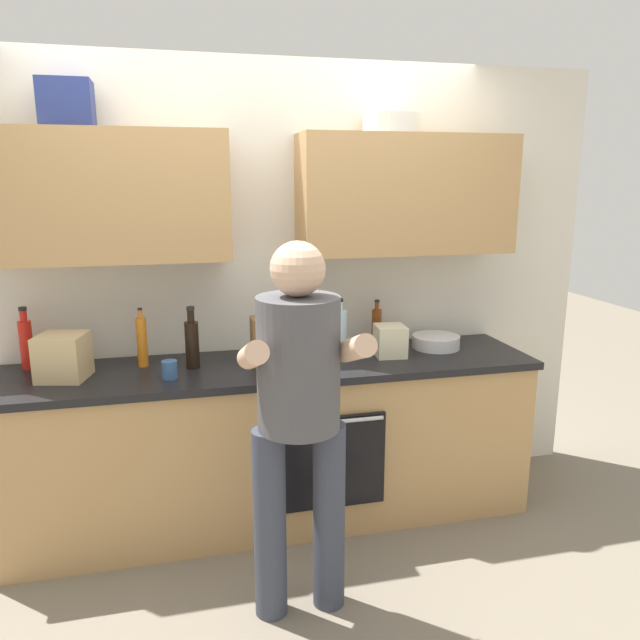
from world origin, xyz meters
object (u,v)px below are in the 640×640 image
(mixing_bowl, at_px, (436,342))
(grocery_bag_bread, at_px, (63,357))
(bottle_soy, at_px, (192,343))
(knife_block, at_px, (261,341))
(cup_tea, at_px, (170,370))
(grocery_bag_rice, at_px, (390,341))
(bottle_juice, at_px, (142,341))
(bottle_water, at_px, (340,331))
(bottle_vinegar, at_px, (376,326))
(person_standing, at_px, (299,404))
(bottle_hotsauce, at_px, (26,343))

(mixing_bowl, distance_m, grocery_bag_bread, 2.02)
(bottle_soy, bearing_deg, knife_block, -4.09)
(bottle_soy, xyz_separation_m, cup_tea, (-0.12, -0.15, -0.09))
(grocery_bag_bread, relative_size, grocery_bag_rice, 1.30)
(grocery_bag_bread, height_order, grocery_bag_rice, grocery_bag_bread)
(cup_tea, bearing_deg, grocery_bag_rice, 5.88)
(bottle_juice, relative_size, bottle_water, 0.97)
(bottle_soy, relative_size, bottle_juice, 1.04)
(bottle_vinegar, height_order, mixing_bowl, bottle_vinegar)
(knife_block, bearing_deg, grocery_bag_rice, -0.45)
(person_standing, distance_m, bottle_soy, 0.90)
(grocery_bag_bread, xyz_separation_m, grocery_bag_rice, (1.70, -0.00, -0.03))
(bottle_hotsauce, relative_size, bottle_vinegar, 1.18)
(bottle_juice, xyz_separation_m, cup_tea, (0.13, -0.24, -0.09))
(bottle_water, relative_size, knife_block, 1.02)
(bottle_soy, relative_size, bottle_water, 1.02)
(bottle_juice, height_order, grocery_bag_rice, bottle_juice)
(person_standing, relative_size, bottle_water, 5.08)
(bottle_hotsauce, distance_m, cup_tea, 0.80)
(mixing_bowl, relative_size, knife_block, 0.87)
(bottle_hotsauce, xyz_separation_m, cup_tea, (0.71, -0.34, -0.09))
(mixing_bowl, bearing_deg, bottle_soy, -177.56)
(mixing_bowl, bearing_deg, cup_tea, -171.96)
(bottle_vinegar, relative_size, cup_tea, 3.02)
(bottle_soy, distance_m, bottle_vinegar, 1.08)
(person_standing, xyz_separation_m, cup_tea, (-0.52, 0.65, -0.02))
(person_standing, relative_size, knife_block, 5.18)
(bottle_water, height_order, grocery_bag_rice, bottle_water)
(bottle_juice, height_order, knife_block, knife_block)
(bottle_soy, bearing_deg, bottle_juice, 160.36)
(bottle_hotsauce, bearing_deg, bottle_juice, -9.64)
(bottle_soy, xyz_separation_m, bottle_juice, (-0.25, 0.09, -0.00))
(bottle_vinegar, bearing_deg, mixing_bowl, -21.20)
(bottle_juice, bearing_deg, bottle_soy, -19.64)
(bottle_soy, bearing_deg, bottle_hotsauce, 167.22)
(person_standing, height_order, bottle_water, person_standing)
(bottle_juice, bearing_deg, bottle_water, -1.86)
(bottle_hotsauce, height_order, bottle_water, bottle_hotsauce)
(knife_block, bearing_deg, bottle_hotsauce, 169.78)
(bottle_water, xyz_separation_m, grocery_bag_rice, (0.27, -0.09, -0.05))
(person_standing, distance_m, grocery_bag_rice, 1.02)
(bottle_water, distance_m, mixing_bowl, 0.59)
(grocery_bag_bread, bearing_deg, bottle_vinegar, 7.27)
(person_standing, distance_m, bottle_water, 0.95)
(mixing_bowl, distance_m, knife_block, 1.04)
(cup_tea, bearing_deg, bottle_vinegar, 15.95)
(bottle_soy, height_order, bottle_water, bottle_soy)
(bottle_soy, distance_m, grocery_bag_bread, 0.62)
(mixing_bowl, bearing_deg, person_standing, -139.05)
(bottle_water, bearing_deg, cup_tea, -167.22)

